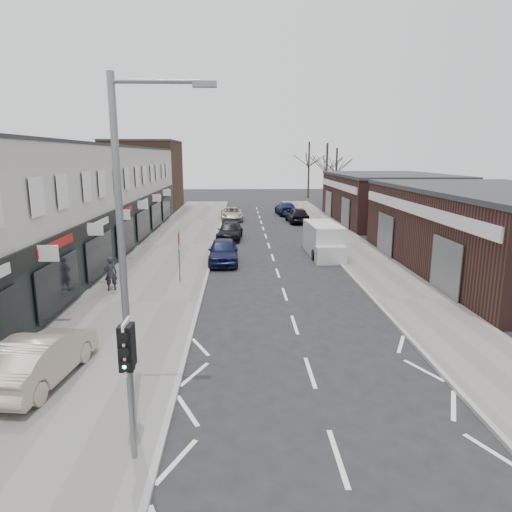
{
  "coord_description": "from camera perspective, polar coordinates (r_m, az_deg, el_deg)",
  "views": [
    {
      "loc": [
        -2.1,
        -10.7,
        6.44
      ],
      "look_at": [
        -1.48,
        6.71,
        2.6
      ],
      "focal_mm": 32.0,
      "sensor_mm": 36.0,
      "label": 1
    }
  ],
  "objects": [
    {
      "name": "right_unit_far",
      "position": [
        47.21,
        16.11,
        6.86
      ],
      "size": [
        10.0,
        16.0,
        4.5
      ],
      "primitive_type": "cube",
      "color": "#381E19",
      "rests_on": "ground"
    },
    {
      "name": "warning_sign",
      "position": [
        23.29,
        -9.55,
        1.78
      ],
      "size": [
        0.12,
        0.8,
        2.7
      ],
      "color": "slate",
      "rests_on": "pavement_left"
    },
    {
      "name": "sedan_on_pavement",
      "position": [
        14.62,
        -25.33,
        -11.4
      ],
      "size": [
        2.02,
        4.46,
        1.42
      ],
      "primitive_type": "imported",
      "rotation": [
        0.0,
        0.0,
        3.02
      ],
      "color": "tan",
      "rests_on": "pavement_left"
    },
    {
      "name": "traffic_light",
      "position": [
        9.84,
        -15.73,
        -12.21
      ],
      "size": [
        0.28,
        0.6,
        3.1
      ],
      "color": "slate",
      "rests_on": "pavement_left"
    },
    {
      "name": "white_van",
      "position": [
        30.26,
        8.46,
        1.93
      ],
      "size": [
        2.07,
        5.45,
        2.1
      ],
      "rotation": [
        0.0,
        0.0,
        0.04
      ],
      "color": "silver",
      "rests_on": "ground"
    },
    {
      "name": "pedestrian",
      "position": [
        22.84,
        -17.71,
        -2.1
      ],
      "size": [
        0.7,
        0.58,
        1.64
      ],
      "primitive_type": "imported",
      "rotation": [
        0.0,
        0.0,
        3.49
      ],
      "color": "black",
      "rests_on": "pavement_left"
    },
    {
      "name": "parked_car_right_c",
      "position": [
        50.92,
        3.75,
        5.95
      ],
      "size": [
        2.3,
        5.01,
        1.42
      ],
      "primitive_type": "imported",
      "rotation": [
        0.0,
        0.0,
        3.21
      ],
      "color": "#14173F",
      "rests_on": "ground"
    },
    {
      "name": "pavement_left",
      "position": [
        33.64,
        -9.94,
        1.32
      ],
      "size": [
        5.5,
        64.0,
        0.12
      ],
      "primitive_type": "cube",
      "color": "slate",
      "rests_on": "ground"
    },
    {
      "name": "parked_car_left_b",
      "position": [
        35.78,
        -3.28,
        3.11
      ],
      "size": [
        2.16,
        4.63,
        1.31
      ],
      "primitive_type": "imported",
      "rotation": [
        0.0,
        0.0,
        -0.07
      ],
      "color": "black",
      "rests_on": "ground"
    },
    {
      "name": "street_lamp",
      "position": [
        10.35,
        -15.56,
        1.84
      ],
      "size": [
        2.23,
        0.22,
        8.0
      ],
      "color": "slate",
      "rests_on": "pavement_left"
    },
    {
      "name": "right_unit_near",
      "position": [
        28.99,
        28.26,
        2.64
      ],
      "size": [
        10.0,
        18.0,
        4.5
      ],
      "primitive_type": "cube",
      "color": "#381E19",
      "rests_on": "ground"
    },
    {
      "name": "parked_car_left_a",
      "position": [
        27.81,
        -4.11,
        0.6
      ],
      "size": [
        1.85,
        4.43,
        1.5
      ],
      "primitive_type": "imported",
      "rotation": [
        0.0,
        0.0,
        0.02
      ],
      "color": "#121638",
      "rests_on": "ground"
    },
    {
      "name": "tree_far_b",
      "position": [
        66.42,
        9.86,
        6.7
      ],
      "size": [
        3.6,
        3.6,
        7.5
      ],
      "primitive_type": null,
      "color": "#382D26",
      "rests_on": "ground"
    },
    {
      "name": "ground",
      "position": [
        12.66,
        8.21,
        -18.28
      ],
      "size": [
        160.0,
        160.0,
        0.0
      ],
      "primitive_type": "plane",
      "color": "black",
      "rests_on": "ground"
    },
    {
      "name": "parked_car_left_c",
      "position": [
        46.5,
        -3.04,
        5.27
      ],
      "size": [
        2.37,
        4.79,
        1.31
      ],
      "primitive_type": "imported",
      "rotation": [
        0.0,
        0.0,
        0.04
      ],
      "color": "#B0A28D",
      "rests_on": "ground"
    },
    {
      "name": "pavement_right",
      "position": [
        34.23,
        11.27,
        1.45
      ],
      "size": [
        3.5,
        64.0,
        0.12
      ],
      "primitive_type": "cube",
      "color": "slate",
      "rests_on": "ground"
    },
    {
      "name": "shop_terrace_left",
      "position": [
        32.41,
        -22.77,
        6.36
      ],
      "size": [
        8.0,
        41.0,
        7.1
      ],
      "primitive_type": "cube",
      "color": "beige",
      "rests_on": "ground"
    },
    {
      "name": "brick_block_far",
      "position": [
        56.9,
        -13.78,
        9.63
      ],
      "size": [
        8.0,
        10.0,
        8.0
      ],
      "primitive_type": "cube",
      "color": "#442D1D",
      "rests_on": "ground"
    },
    {
      "name": "tree_far_c",
      "position": [
        71.78,
        6.52,
        7.21
      ],
      "size": [
        3.6,
        3.6,
        8.5
      ],
      "primitive_type": null,
      "color": "#382D26",
      "rests_on": "ground"
    },
    {
      "name": "parked_car_right_b",
      "position": [
        44.93,
        5.16,
        5.14
      ],
      "size": [
        2.13,
        4.65,
        1.55
      ],
      "primitive_type": "imported",
      "rotation": [
        0.0,
        0.0,
        3.21
      ],
      "color": "black",
      "rests_on": "ground"
    },
    {
      "name": "tree_far_a",
      "position": [
        60.08,
        8.68,
        6.15
      ],
      "size": [
        3.6,
        3.6,
        8.0
      ],
      "primitive_type": null,
      "color": "#382D26",
      "rests_on": "ground"
    },
    {
      "name": "parked_car_right_a",
      "position": [
        31.39,
        8.28,
        1.71
      ],
      "size": [
        1.6,
        4.11,
        1.33
      ],
      "primitive_type": "imported",
      "rotation": [
        0.0,
        0.0,
        3.19
      ],
      "color": "silver",
      "rests_on": "ground"
    }
  ]
}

